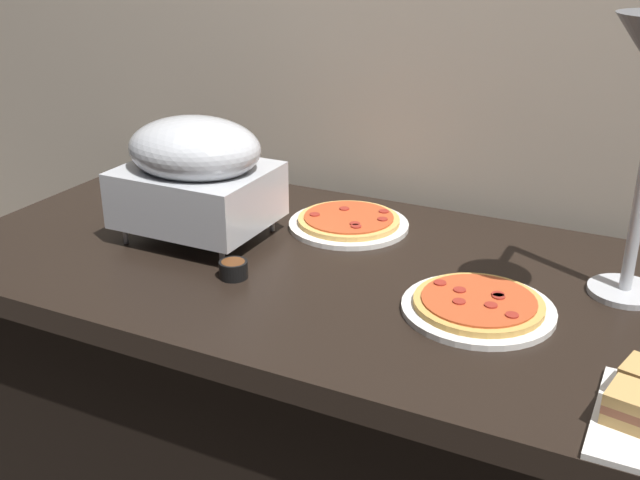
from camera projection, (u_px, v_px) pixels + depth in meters
back_wall at (465, 25)px, 1.82m from camera, size 4.40×0.04×2.40m
buffet_table at (373, 424)px, 1.72m from camera, size 1.90×0.84×0.76m
chafing_dish at (196, 172)px, 1.70m from camera, size 0.32×0.26×0.28m
pizza_plate_front at (349, 222)px, 1.81m from camera, size 0.28×0.28×0.03m
pizza_plate_center at (478, 306)px, 1.42m from camera, size 0.28×0.28×0.03m
sauce_cup_near at (233, 269)px, 1.55m from camera, size 0.06×0.06×0.04m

